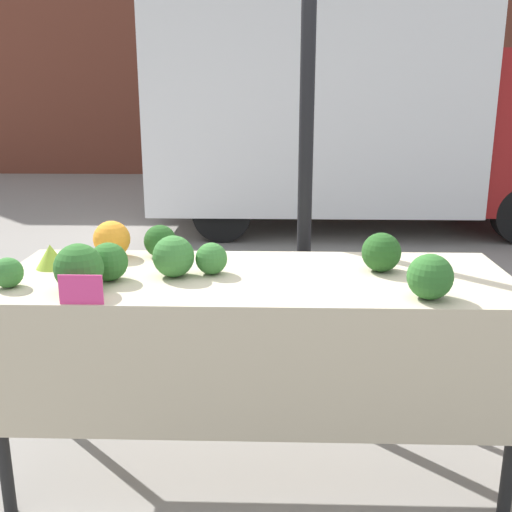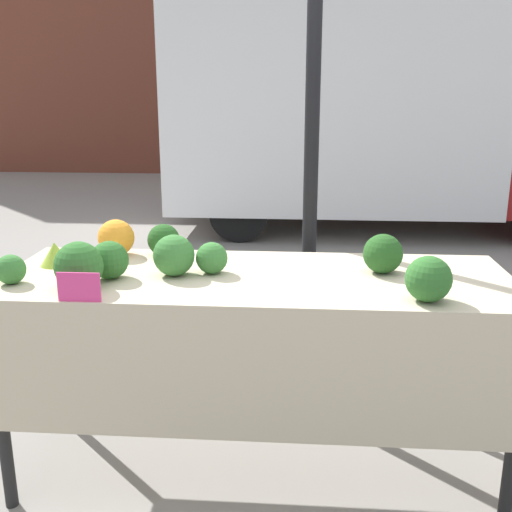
% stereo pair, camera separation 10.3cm
% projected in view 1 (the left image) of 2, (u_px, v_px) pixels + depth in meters
% --- Properties ---
extents(ground_plane, '(40.00, 40.00, 0.00)m').
position_uv_depth(ground_plane, '(256.00, 469.00, 2.65)').
color(ground_plane, gray).
extents(tent_pole, '(0.07, 0.07, 2.33)m').
position_uv_depth(tent_pole, '(305.00, 188.00, 2.90)').
color(tent_pole, black).
rests_on(tent_pole, ground_plane).
extents(parked_truck, '(4.80, 1.98, 2.72)m').
position_uv_depth(parked_truck, '(347.00, 108.00, 7.04)').
color(parked_truck, white).
rests_on(parked_truck, ground_plane).
extents(market_table, '(2.05, 0.75, 0.90)m').
position_uv_depth(market_table, '(256.00, 309.00, 2.38)').
color(market_table, beige).
rests_on(market_table, ground_plane).
extents(orange_cauliflower, '(0.16, 0.16, 0.16)m').
position_uv_depth(orange_cauliflower, '(112.00, 239.00, 2.66)').
color(orange_cauliflower, orange).
rests_on(orange_cauliflower, market_table).
extents(romanesco_head, '(0.13, 0.13, 0.10)m').
position_uv_depth(romanesco_head, '(51.00, 256.00, 2.50)').
color(romanesco_head, '#93B238').
rests_on(romanesco_head, market_table).
extents(broccoli_head_0, '(0.15, 0.15, 0.15)m').
position_uv_depth(broccoli_head_0, '(109.00, 262.00, 2.33)').
color(broccoli_head_0, '#2D6628').
rests_on(broccoli_head_0, market_table).
extents(broccoli_head_1, '(0.13, 0.13, 0.13)m').
position_uv_depth(broccoli_head_1, '(211.00, 259.00, 2.41)').
color(broccoli_head_1, '#387533').
rests_on(broccoli_head_1, market_table).
extents(broccoli_head_2, '(0.11, 0.11, 0.11)m').
position_uv_depth(broccoli_head_2, '(8.00, 273.00, 2.25)').
color(broccoli_head_2, '#387533').
rests_on(broccoli_head_2, market_table).
extents(broccoli_head_3, '(0.14, 0.14, 0.14)m').
position_uv_depth(broccoli_head_3, '(160.00, 241.00, 2.66)').
color(broccoli_head_3, '#23511E').
rests_on(broccoli_head_3, market_table).
extents(broccoli_head_4, '(0.16, 0.16, 0.16)m').
position_uv_depth(broccoli_head_4, '(430.00, 277.00, 2.12)').
color(broccoli_head_4, '#2D6628').
rests_on(broccoli_head_4, market_table).
extents(broccoli_head_5, '(0.18, 0.18, 0.18)m').
position_uv_depth(broccoli_head_5, '(79.00, 268.00, 2.19)').
color(broccoli_head_5, '#2D6628').
rests_on(broccoli_head_5, market_table).
extents(broccoli_head_6, '(0.17, 0.17, 0.17)m').
position_uv_depth(broccoli_head_6, '(173.00, 256.00, 2.38)').
color(broccoli_head_6, '#387533').
rests_on(broccoli_head_6, market_table).
extents(broccoli_head_7, '(0.16, 0.16, 0.16)m').
position_uv_depth(broccoli_head_7, '(381.00, 252.00, 2.45)').
color(broccoli_head_7, '#23511E').
rests_on(broccoli_head_7, market_table).
extents(price_sign, '(0.15, 0.01, 0.11)m').
position_uv_depth(price_sign, '(81.00, 290.00, 2.07)').
color(price_sign, '#E53D84').
rests_on(price_sign, market_table).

